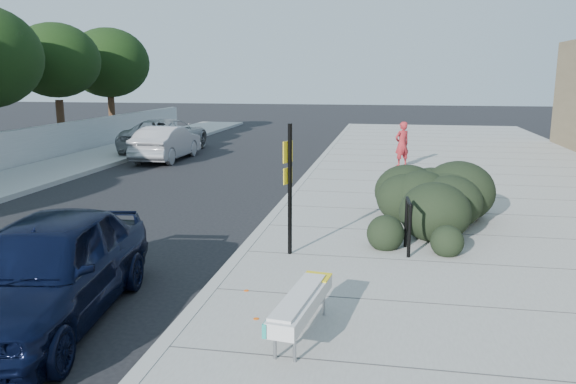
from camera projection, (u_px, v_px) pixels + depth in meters
name	position (u px, v px, depth m)	size (l,w,h in m)	color
ground	(242.00, 258.00, 11.00)	(120.00, 120.00, 0.00)	black
sidewalk_near	(496.00, 208.00, 14.82)	(11.20, 50.00, 0.15)	gray
curb_near	(288.00, 200.00, 15.79)	(0.22, 50.00, 0.17)	#9E9E99
curb_far	(31.00, 190.00, 17.19)	(0.22, 50.00, 0.17)	#9E9E99
tree_far_e	(56.00, 61.00, 25.81)	(4.00, 4.00, 5.90)	#332114
tree_far_f	(109.00, 63.00, 30.63)	(4.40, 4.40, 6.07)	#332114
bench	(302.00, 303.00, 7.32)	(0.64, 1.89, 0.56)	gray
bike_rack	(408.00, 221.00, 10.78)	(0.11, 0.71, 1.04)	black
sign_post	(289.00, 181.00, 10.52)	(0.15, 0.27, 2.50)	black
hedge	(430.00, 192.00, 12.56)	(2.12, 4.24, 1.59)	black
sedan_navy	(46.00, 270.00, 8.00)	(1.87, 4.65, 1.58)	black
wagon_silver	(167.00, 143.00, 23.67)	(1.54, 4.42, 1.46)	#9F9FA3
suv_silver	(166.00, 135.00, 26.12)	(2.60, 5.63, 1.57)	gray
pedestrian	(402.00, 144.00, 21.03)	(0.62, 0.40, 1.69)	maroon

